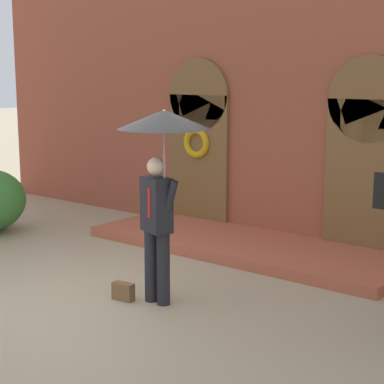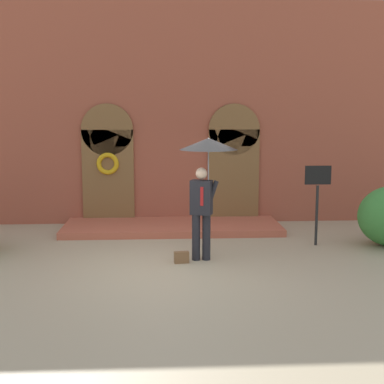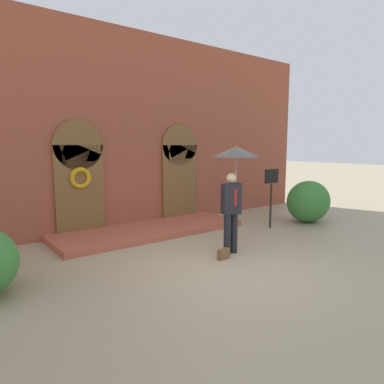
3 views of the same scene
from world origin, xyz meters
name	(u,v)px [view 3 (image 3 of 3)]	position (x,y,z in m)	size (l,w,h in m)	color
ground_plane	(226,263)	(0.00, 0.00, 0.00)	(80.00, 80.00, 0.00)	tan
building_facade	(130,135)	(0.00, 4.15, 2.68)	(14.00, 2.30, 5.60)	brown
person_with_umbrella	(235,167)	(0.61, 0.41, 1.91)	(1.10, 1.10, 2.36)	black
handbag	(223,254)	(0.12, 0.21, 0.11)	(0.28, 0.12, 0.22)	brown
sign_post	(271,189)	(3.06, 1.43, 1.16)	(0.56, 0.06, 1.72)	black
shrub_right	(308,201)	(4.66, 1.27, 0.65)	(1.49, 1.21, 1.30)	#387A33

